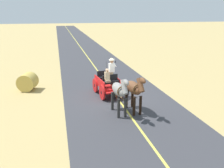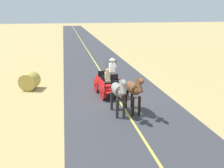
# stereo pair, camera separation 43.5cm
# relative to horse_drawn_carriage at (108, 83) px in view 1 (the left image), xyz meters

# --- Properties ---
(ground_plane) EXTENTS (200.00, 200.00, 0.00)m
(ground_plane) POSITION_rel_horse_drawn_carriage_xyz_m (-0.43, 0.73, -0.82)
(ground_plane) COLOR tan
(road_surface) EXTENTS (6.75, 160.00, 0.01)m
(road_surface) POSITION_rel_horse_drawn_carriage_xyz_m (-0.43, 0.73, -0.81)
(road_surface) COLOR #38383D
(road_surface) RESTS_ON ground
(road_centre_stripe) EXTENTS (0.12, 160.00, 0.00)m
(road_centre_stripe) POSITION_rel_horse_drawn_carriage_xyz_m (-0.43, 0.73, -0.81)
(road_centre_stripe) COLOR #DBCC4C
(road_centre_stripe) RESTS_ON road_surface
(horse_drawn_carriage) EXTENTS (1.69, 4.51, 2.50)m
(horse_drawn_carriage) POSITION_rel_horse_drawn_carriage_xyz_m (0.00, 0.00, 0.00)
(horse_drawn_carriage) COLOR red
(horse_drawn_carriage) RESTS_ON ground
(horse_near_side) EXTENTS (0.69, 2.14, 2.21)m
(horse_near_side) POSITION_rel_horse_drawn_carriage_xyz_m (-0.78, 2.96, 0.51)
(horse_near_side) COLOR brown
(horse_near_side) RESTS_ON ground
(horse_off_side) EXTENTS (0.66, 2.13, 2.21)m
(horse_off_side) POSITION_rel_horse_drawn_carriage_xyz_m (0.08, 3.06, 0.51)
(horse_off_side) COLOR gray
(horse_off_side) RESTS_ON ground
(hay_bale) EXTENTS (1.46, 1.39, 1.20)m
(hay_bale) POSITION_rel_horse_drawn_carriage_xyz_m (5.27, -2.27, -0.22)
(hay_bale) COLOR gold
(hay_bale) RESTS_ON ground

